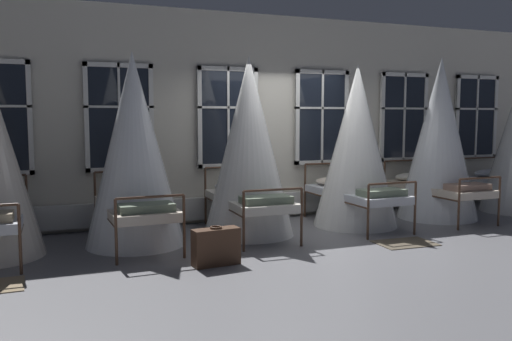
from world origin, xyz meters
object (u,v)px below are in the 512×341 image
object	(u,v)px
cot_second	(134,152)
suitcase_dark	(216,247)
cot_third	(249,149)
cot_fourth	(356,148)
cot_fifth	(439,141)

from	to	relation	value
cot_second	suitcase_dark	bearing A→B (deg)	-154.89
cot_third	suitcase_dark	size ratio (longest dim) A/B	4.56
suitcase_dark	cot_second	bearing A→B (deg)	111.13
cot_second	suitcase_dark	distance (m)	1.89
cot_second	cot_fourth	size ratio (longest dim) A/B	1.02
cot_second	cot_third	distance (m)	1.68
cot_second	cot_fifth	xyz separation A→B (m)	(5.17, 0.06, 0.06)
cot_second	cot_fourth	world-z (taller)	cot_second
cot_third	cot_fourth	world-z (taller)	cot_third
cot_third	cot_second	bearing A→B (deg)	92.50
cot_third	cot_fourth	bearing A→B (deg)	-88.70
cot_second	suitcase_dark	world-z (taller)	cot_second
cot_fourth	suitcase_dark	size ratio (longest dim) A/B	4.46
cot_fifth	cot_fourth	bearing A→B (deg)	90.09
suitcase_dark	cot_third	bearing A→B (deg)	50.28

